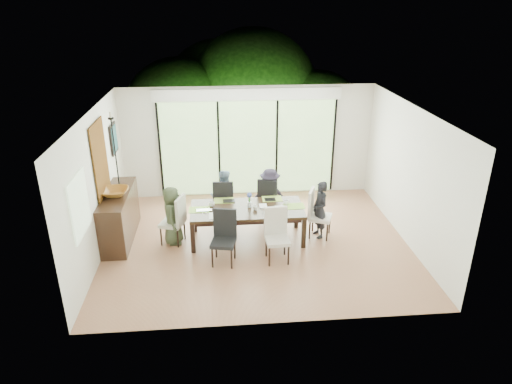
{
  "coord_description": "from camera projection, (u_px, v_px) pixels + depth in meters",
  "views": [
    {
      "loc": [
        -0.73,
        -8.05,
        4.59
      ],
      "look_at": [
        0.0,
        0.25,
        1.0
      ],
      "focal_mm": 32.0,
      "sensor_mm": 36.0,
      "label": 1
    }
  ],
  "objects": [
    {
      "name": "tapestry",
      "position": [
        100.0,
        161.0,
        8.69
      ],
      "size": [
        0.02,
        1.0,
        1.5
      ],
      "primitive_type": "cube",
      "color": "brown",
      "rests_on": "wall_left"
    },
    {
      "name": "chair_left_end",
      "position": [
        172.0,
        219.0,
        9.04
      ],
      "size": [
        0.54,
        0.54,
        1.03
      ],
      "primitive_type": null,
      "rotation": [
        0.0,
        0.0,
        -1.9
      ],
      "color": "beige",
      "rests_on": "floor"
    },
    {
      "name": "foliage_right",
      "position": [
        316.0,
        118.0,
        13.49
      ],
      "size": [
        2.8,
        2.8,
        2.8
      ],
      "primitive_type": "sphere",
      "color": "#14380F",
      "rests_on": "ground"
    },
    {
      "name": "book",
      "position": [
        259.0,
        206.0,
        9.15
      ],
      "size": [
        0.16,
        0.21,
        0.02
      ],
      "primitive_type": "imported",
      "rotation": [
        0.0,
        0.0,
        0.01
      ],
      "color": "white",
      "rests_on": "table_top"
    },
    {
      "name": "person_right_end",
      "position": [
        320.0,
        210.0,
        9.24
      ],
      "size": [
        0.46,
        0.62,
        1.21
      ],
      "primitive_type": "imported",
      "rotation": [
        0.0,
        0.0,
        -1.37
      ],
      "color": "black",
      "rests_on": "floor"
    },
    {
      "name": "chair_right_end",
      "position": [
        321.0,
        214.0,
        9.28
      ],
      "size": [
        0.56,
        0.56,
        1.03
      ],
      "primitive_type": null,
      "rotation": [
        0.0,
        0.0,
        1.2
      ],
      "color": "white",
      "rests_on": "floor"
    },
    {
      "name": "papers",
      "position": [
        282.0,
        208.0,
        9.09
      ],
      "size": [
        0.28,
        0.21,
        0.0
      ],
      "primitive_type": "cube",
      "color": "white",
      "rests_on": "table_top"
    },
    {
      "name": "chair_far_right",
      "position": [
        270.0,
        198.0,
        9.98
      ],
      "size": [
        0.56,
        0.56,
        1.03
      ],
      "primitive_type": null,
      "rotation": [
        0.0,
        0.0,
        2.77
      ],
      "color": "black",
      "rests_on": "floor"
    },
    {
      "name": "wall_left",
      "position": [
        96.0,
        186.0,
        8.46
      ],
      "size": [
        0.02,
        5.0,
        2.7
      ],
      "primitive_type": "cube",
      "color": "beige",
      "rests_on": "floor"
    },
    {
      "name": "wall_right",
      "position": [
        410.0,
        175.0,
        8.95
      ],
      "size": [
        0.02,
        5.0,
        2.7
      ],
      "primitive_type": "cube",
      "color": "white",
      "rests_on": "floor"
    },
    {
      "name": "candlestick_shaft",
      "position": [
        115.0,
        153.0,
        9.03
      ],
      "size": [
        0.03,
        0.03,
        1.4
      ],
      "primitive_type": "cylinder",
      "color": "black",
      "rests_on": "sideboard"
    },
    {
      "name": "wall_back",
      "position": [
        248.0,
        142.0,
        11.0
      ],
      "size": [
        6.0,
        0.02,
        2.7
      ],
      "primitive_type": "cube",
      "color": "silver",
      "rests_on": "floor"
    },
    {
      "name": "hyacinth_stems",
      "position": [
        249.0,
        199.0,
        9.07
      ],
      "size": [
        0.04,
        0.04,
        0.15
      ],
      "primitive_type": "cylinder",
      "color": "#337226",
      "rests_on": "table_top"
    },
    {
      "name": "mullion_d",
      "position": [
        333.0,
        146.0,
        11.18
      ],
      "size": [
        0.05,
        0.04,
        2.3
      ],
      "primitive_type": "cube",
      "color": "black",
      "rests_on": "wall_back"
    },
    {
      "name": "person_far_right",
      "position": [
        270.0,
        195.0,
        9.93
      ],
      "size": [
        0.61,
        0.43,
        1.21
      ],
      "primitive_type": "imported",
      "rotation": [
        0.0,
        0.0,
        2.99
      ],
      "color": "#251F2F",
      "rests_on": "floor"
    },
    {
      "name": "chair_near_right",
      "position": [
        277.0,
        236.0,
        8.4
      ],
      "size": [
        0.45,
        0.45,
        1.03
      ],
      "primitive_type": null,
      "rotation": [
        0.0,
        0.0,
        0.05
      ],
      "color": "silver",
      "rests_on": "floor"
    },
    {
      "name": "cup_a",
      "position": [
        212.0,
        204.0,
        9.15
      ],
      "size": [
        0.13,
        0.13,
        0.09
      ],
      "primitive_type": "imported",
      "rotation": [
        0.0,
        0.0,
        0.17
      ],
      "color": "white",
      "rests_on": "table_top"
    },
    {
      "name": "table_apron",
      "position": [
        247.0,
        213.0,
        9.13
      ],
      "size": [
        2.06,
        0.84,
        0.09
      ],
      "primitive_type": "cube",
      "color": "black",
      "rests_on": "floor"
    },
    {
      "name": "vase",
      "position": [
        249.0,
        204.0,
        9.11
      ],
      "size": [
        0.07,
        0.07,
        0.11
      ],
      "primitive_type": "cylinder",
      "color": "silver",
      "rests_on": "table_top"
    },
    {
      "name": "placemat_right",
      "position": [
        294.0,
        206.0,
        9.16
      ],
      "size": [
        0.41,
        0.3,
        0.01
      ],
      "primitive_type": "cube",
      "color": "#80AE3E",
      "rests_on": "table_top"
    },
    {
      "name": "table_leg_bl",
      "position": [
        194.0,
        218.0,
        9.54
      ],
      "size": [
        0.08,
        0.08,
        0.64
      ],
      "primitive_type": "cube",
      "color": "black",
      "rests_on": "floor"
    },
    {
      "name": "blinds_header",
      "position": [
        248.0,
        95.0,
        10.5
      ],
      "size": [
        4.4,
        0.06,
        0.28
      ],
      "primitive_type": "cube",
      "color": "white",
      "rests_on": "wall_back"
    },
    {
      "name": "platter_snacks",
      "position": [
        220.0,
        214.0,
        8.75
      ],
      "size": [
        0.19,
        0.19,
        0.01
      ],
      "primitive_type": "cube",
      "color": "orange",
      "rests_on": "table_top"
    },
    {
      "name": "placemat_paper",
      "position": [
        220.0,
        216.0,
        8.76
      ],
      "size": [
        0.41,
        0.3,
        0.01
      ],
      "primitive_type": "cube",
      "color": "white",
      "rests_on": "table_top"
    },
    {
      "name": "mullion_b",
      "position": [
        219.0,
        149.0,
        10.96
      ],
      "size": [
        0.05,
        0.04,
        2.3
      ],
      "primitive_type": "cube",
      "color": "black",
      "rests_on": "wall_back"
    },
    {
      "name": "cup_c",
      "position": [
        286.0,
        202.0,
        9.22
      ],
      "size": [
        0.12,
        0.12,
        0.09
      ],
      "primitive_type": "imported",
      "rotation": [
        0.0,
        0.0,
        3.19
      ],
      "color": "white",
      "rests_on": "table_top"
    },
    {
      "name": "tablet_far_r",
      "position": [
        270.0,
        199.0,
        9.44
      ],
      "size": [
        0.22,
        0.16,
        0.01
      ],
      "primitive_type": "cube",
      "color": "black",
      "rests_on": "table_top"
    },
    {
      "name": "art_canvas",
      "position": [
        115.0,
        139.0,
        9.86
      ],
      "size": [
        0.01,
        0.45,
        0.55
      ],
      "primitive_type": "cube",
      "color": "#17434A",
      "rests_on": "wall_left"
    },
    {
      "name": "platter_base",
      "position": [
        220.0,
        215.0,
        8.76
      ],
      "size": [
        0.24,
        0.24,
        0.02
      ],
      "primitive_type": "cube",
      "color": "white",
      "rests_on": "table_top"
    },
    {
      "name": "candlestick_pan",
      "position": [
        111.0,
        118.0,
        8.76
      ],
      "size": [
        0.11,
        0.11,
        0.03
      ],
      "primitive_type": "cylinder",
      "color": "black",
      "rests_on": "sideboard"
    },
    {
      "name": "laptop",
      "position": [
        204.0,
        211.0,
        8.92
      ],
      "size": [
        0.32,
        0.22,
        0.02
      ],
      "primitive_type": "imported",
      "rotation": [
        0.0,
        0.0,
        0.06
      ],
      "color": "silver",
      "rests_on": "table_top"
    },
    {
      "name": "rail_top",
      "position": [
        244.0,
        152.0,
        12.86
      ],
      "size": [
        6.0,
        0.08,
        0.06
      ],
      "primitive_type": "cube",
      "color": "brown",
      "rests_on": "deck"
    },
    {
      "name": "chair_far_left",
      "position": [
        224.0,
        200.0,
        9.9
      ],
      "size": [
        0.46,
        0.46,
        1.03
      ],
      "primitive_type": null,
      "rotation": [
        0.0,
        0.0,
        3.07
      ],
      "color": "black",
      "rests_on": "floor"
    },
    {
      "name": "table_leg_br",
      "position": [
        296.0,
        214.0,
        9.71
      ],
      "size": [
        0.08,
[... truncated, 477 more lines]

